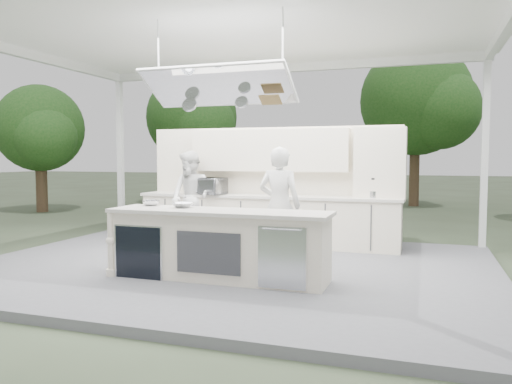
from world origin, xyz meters
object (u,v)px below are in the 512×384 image
(back_counter, at_px, (266,219))
(head_chef, at_px, (280,205))
(demo_island, at_px, (217,244))
(sous_chef, at_px, (191,197))

(back_counter, height_order, head_chef, head_chef)
(demo_island, height_order, back_counter, same)
(back_counter, xyz_separation_m, head_chef, (0.71, -1.58, 0.44))
(back_counter, distance_m, head_chef, 1.79)
(head_chef, bearing_deg, back_counter, -63.99)
(head_chef, height_order, sous_chef, head_chef)
(back_counter, relative_size, head_chef, 2.77)
(head_chef, bearing_deg, demo_island, 68.19)
(demo_island, relative_size, sous_chef, 1.73)
(demo_island, xyz_separation_m, back_counter, (-0.18, 2.81, 0.00))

